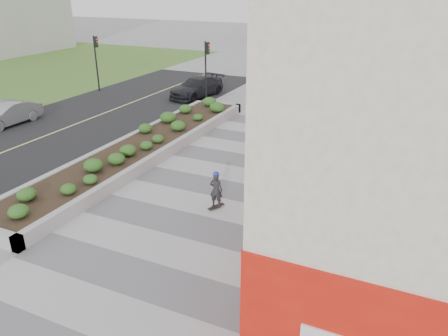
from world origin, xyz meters
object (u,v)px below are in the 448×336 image
(planter, at_px, (142,146))
(traffic_signal_near, at_px, (207,63))
(car_silver, at_px, (7,114))
(traffic_signal_far, at_px, (96,55))
(car_dark, at_px, (197,87))
(skateboarder, at_px, (216,190))

(planter, bearing_deg, traffic_signal_near, 99.35)
(traffic_signal_near, xyz_separation_m, car_silver, (-8.27, -9.91, -2.08))
(traffic_signal_far, height_order, car_dark, traffic_signal_far)
(traffic_signal_far, xyz_separation_m, car_silver, (0.93, -9.41, -2.08))
(traffic_signal_far, distance_m, car_silver, 9.68)
(skateboarder, distance_m, car_dark, 17.63)
(skateboarder, xyz_separation_m, car_dark, (-8.94, 15.19, -0.06))
(car_dark, bearing_deg, skateboarder, -48.96)
(planter, relative_size, traffic_signal_far, 4.29)
(traffic_signal_far, bearing_deg, planter, -42.46)
(traffic_signal_far, height_order, car_silver, traffic_signal_far)
(planter, relative_size, traffic_signal_near, 4.29)
(traffic_signal_near, height_order, skateboarder, traffic_signal_near)
(car_dark, bearing_deg, planter, -64.33)
(car_silver, bearing_deg, traffic_signal_far, 96.56)
(traffic_signal_near, bearing_deg, car_silver, -129.85)
(planter, xyz_separation_m, skateboarder, (5.82, -3.63, 0.35))
(car_dark, bearing_deg, traffic_signal_far, -158.11)
(planter, xyz_separation_m, car_dark, (-3.12, 11.56, 0.29))
(skateboarder, relative_size, car_dark, 0.31)
(traffic_signal_far, relative_size, skateboarder, 2.77)
(traffic_signal_near, height_order, car_dark, traffic_signal_near)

